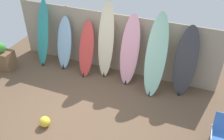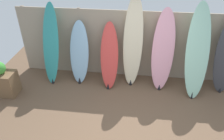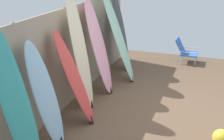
{
  "view_description": "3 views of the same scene",
  "coord_description": "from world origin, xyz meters",
  "px_view_note": "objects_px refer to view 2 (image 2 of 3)",
  "views": [
    {
      "loc": [
        2.35,
        -3.94,
        4.41
      ],
      "look_at": [
        0.48,
        0.78,
        0.85
      ],
      "focal_mm": 40.0,
      "sensor_mm": 36.0,
      "label": 1
    },
    {
      "loc": [
        -0.01,
        -3.07,
        3.4
      ],
      "look_at": [
        -0.44,
        0.5,
        1.08
      ],
      "focal_mm": 35.0,
      "sensor_mm": 36.0,
      "label": 2
    },
    {
      "loc": [
        -4.84,
        -0.59,
        2.61
      ],
      "look_at": [
        -0.46,
        0.97,
        0.93
      ],
      "focal_mm": 50.0,
      "sensor_mm": 36.0,
      "label": 3
    }
  ],
  "objects_px": {
    "surfboard_pink_4": "(163,51)",
    "surfboard_cream_3": "(133,43)",
    "planter_box": "(3,81)",
    "surfboard_skyblue_1": "(79,53)",
    "surfboard_teal_0": "(51,45)",
    "surfboard_seafoam_5": "(197,52)",
    "surfboard_red_2": "(109,57)"
  },
  "relations": [
    {
      "from": "planter_box",
      "to": "surfboard_skyblue_1",
      "type": "bearing_deg",
      "value": 25.94
    },
    {
      "from": "surfboard_pink_4",
      "to": "planter_box",
      "type": "distance_m",
      "value": 3.88
    },
    {
      "from": "surfboard_seafoam_5",
      "to": "surfboard_pink_4",
      "type": "bearing_deg",
      "value": 169.09
    },
    {
      "from": "surfboard_red_2",
      "to": "planter_box",
      "type": "xyz_separation_m",
      "value": [
        -2.46,
        -0.75,
        -0.41
      ]
    },
    {
      "from": "surfboard_skyblue_1",
      "to": "surfboard_cream_3",
      "type": "distance_m",
      "value": 1.37
    },
    {
      "from": "planter_box",
      "to": "surfboard_red_2",
      "type": "bearing_deg",
      "value": 16.96
    },
    {
      "from": "surfboard_teal_0",
      "to": "surfboard_skyblue_1",
      "type": "height_order",
      "value": "surfboard_teal_0"
    },
    {
      "from": "surfboard_pink_4",
      "to": "planter_box",
      "type": "xyz_separation_m",
      "value": [
        -3.74,
        -0.83,
        -0.61
      ]
    },
    {
      "from": "surfboard_teal_0",
      "to": "surfboard_red_2",
      "type": "bearing_deg",
      "value": -1.19
    },
    {
      "from": "surfboard_teal_0",
      "to": "surfboard_cream_3",
      "type": "height_order",
      "value": "surfboard_cream_3"
    },
    {
      "from": "surfboard_red_2",
      "to": "surfboard_cream_3",
      "type": "bearing_deg",
      "value": 14.92
    },
    {
      "from": "surfboard_teal_0",
      "to": "surfboard_red_2",
      "type": "distance_m",
      "value": 1.48
    },
    {
      "from": "surfboard_teal_0",
      "to": "surfboard_cream_3",
      "type": "relative_size",
      "value": 0.9
    },
    {
      "from": "surfboard_teal_0",
      "to": "planter_box",
      "type": "height_order",
      "value": "surfboard_teal_0"
    },
    {
      "from": "surfboard_cream_3",
      "to": "surfboard_seafoam_5",
      "type": "xyz_separation_m",
      "value": [
        1.47,
        -0.21,
        -0.04
      ]
    },
    {
      "from": "planter_box",
      "to": "surfboard_pink_4",
      "type": "bearing_deg",
      "value": 12.57
    },
    {
      "from": "surfboard_red_2",
      "to": "surfboard_cream_3",
      "type": "xyz_separation_m",
      "value": [
        0.55,
        0.15,
        0.32
      ]
    },
    {
      "from": "surfboard_teal_0",
      "to": "surfboard_skyblue_1",
      "type": "bearing_deg",
      "value": 3.39
    },
    {
      "from": "surfboard_pink_4",
      "to": "surfboard_cream_3",
      "type": "bearing_deg",
      "value": 174.84
    },
    {
      "from": "surfboard_teal_0",
      "to": "surfboard_seafoam_5",
      "type": "relative_size",
      "value": 0.94
    },
    {
      "from": "surfboard_teal_0",
      "to": "planter_box",
      "type": "distance_m",
      "value": 1.41
    },
    {
      "from": "surfboard_seafoam_5",
      "to": "planter_box",
      "type": "xyz_separation_m",
      "value": [
        -4.49,
        -0.69,
        -0.69
      ]
    },
    {
      "from": "surfboard_teal_0",
      "to": "surfboard_seafoam_5",
      "type": "height_order",
      "value": "surfboard_seafoam_5"
    },
    {
      "from": "surfboard_cream_3",
      "to": "surfboard_pink_4",
      "type": "distance_m",
      "value": 0.74
    },
    {
      "from": "surfboard_cream_3",
      "to": "surfboard_seafoam_5",
      "type": "bearing_deg",
      "value": -8.1
    },
    {
      "from": "surfboard_pink_4",
      "to": "surfboard_seafoam_5",
      "type": "xyz_separation_m",
      "value": [
        0.75,
        -0.14,
        0.09
      ]
    },
    {
      "from": "surfboard_skyblue_1",
      "to": "planter_box",
      "type": "relative_size",
      "value": 1.81
    },
    {
      "from": "surfboard_red_2",
      "to": "surfboard_pink_4",
      "type": "height_order",
      "value": "surfboard_pink_4"
    },
    {
      "from": "surfboard_teal_0",
      "to": "surfboard_pink_4",
      "type": "bearing_deg",
      "value": 1.09
    },
    {
      "from": "surfboard_teal_0",
      "to": "surfboard_cream_3",
      "type": "distance_m",
      "value": 2.03
    },
    {
      "from": "surfboard_cream_3",
      "to": "surfboard_pink_4",
      "type": "relative_size",
      "value": 1.14
    },
    {
      "from": "surfboard_pink_4",
      "to": "surfboard_seafoam_5",
      "type": "relative_size",
      "value": 0.92
    }
  ]
}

